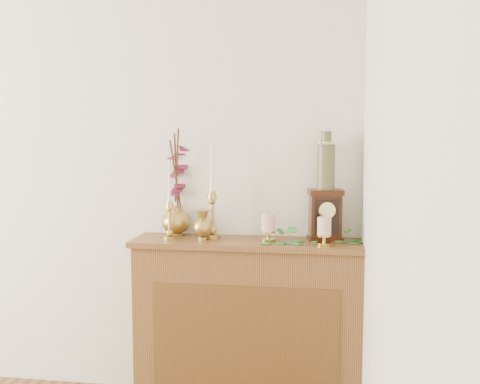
% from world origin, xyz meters
% --- Properties ---
extents(console_shelf, '(1.24, 0.34, 0.93)m').
position_xyz_m(console_shelf, '(1.40, 2.10, 0.44)').
color(console_shelf, brown).
rests_on(console_shelf, ground).
extents(candlestick_left, '(0.07, 0.07, 0.42)m').
position_xyz_m(candlestick_left, '(0.98, 2.06, 1.07)').
color(candlestick_left, tan).
rests_on(candlestick_left, console_shelf).
extents(candlestick_center, '(0.09, 0.09, 0.53)m').
position_xyz_m(candlestick_center, '(1.20, 2.12, 1.10)').
color(candlestick_center, tan).
rests_on(candlestick_center, console_shelf).
extents(bud_vase, '(0.10, 0.10, 0.16)m').
position_xyz_m(bud_vase, '(1.16, 2.06, 1.01)').
color(bud_vase, tan).
rests_on(bud_vase, console_shelf).
extents(ginger_jar, '(0.24, 0.26, 0.59)m').
position_xyz_m(ginger_jar, '(0.98, 2.23, 1.20)').
color(ginger_jar, tan).
rests_on(ginger_jar, console_shelf).
extents(pillar_candle_left, '(0.08, 0.08, 0.16)m').
position_xyz_m(pillar_candle_left, '(1.51, 2.08, 1.01)').
color(pillar_candle_left, gold).
rests_on(pillar_candle_left, console_shelf).
extents(pillar_candle_right, '(0.08, 0.08, 0.15)m').
position_xyz_m(pillar_candle_right, '(1.80, 2.02, 1.01)').
color(pillar_candle_right, gold).
rests_on(pillar_candle_right, console_shelf).
extents(ivy_garland, '(0.50, 0.14, 0.09)m').
position_xyz_m(ivy_garland, '(1.72, 2.04, 0.95)').
color(ivy_garland, '#2D6D29').
rests_on(ivy_garland, console_shelf).
extents(mantel_clock, '(0.20, 0.15, 0.27)m').
position_xyz_m(mantel_clock, '(1.80, 2.17, 1.06)').
color(mantel_clock, '#38180B').
rests_on(mantel_clock, console_shelf).
extents(ceramic_vase, '(0.10, 0.10, 0.31)m').
position_xyz_m(ceramic_vase, '(1.80, 2.17, 1.34)').
color(ceramic_vase, '#183125').
rests_on(ceramic_vase, mantel_clock).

